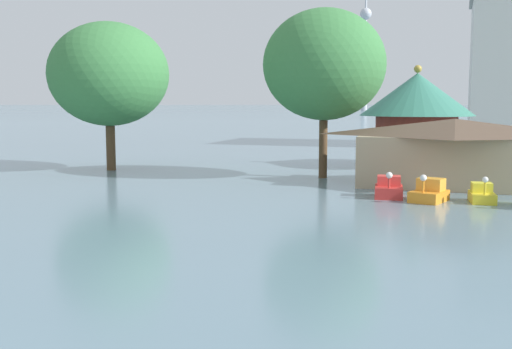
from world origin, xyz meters
The scene contains 8 objects.
pedal_boat_red centered at (8.06, 30.85, 0.53)m, with size 1.89×2.59×1.67m.
pedal_boat_orange centered at (10.50, 29.94, 0.54)m, with size 2.36×2.83×1.69m.
pedal_boat_yellow centered at (13.44, 30.59, 0.46)m, with size 1.57×2.39×1.62m.
boathouse centered at (11.80, 37.30, 2.44)m, with size 13.58×7.46×4.67m.
green_roof_pavilion centered at (8.49, 49.96, 4.89)m, with size 10.15×10.15×9.06m.
shoreline_tree_tall_left centered at (-16.10, 39.00, 8.10)m, with size 10.09×10.09×12.47m.
shoreline_tree_mid centered at (2.24, 39.20, 8.59)m, with size 9.26×9.26×12.79m.
distant_broadcast_tower centered at (-43.94, 395.01, 51.64)m, with size 7.25×7.25×128.58m.
Camera 1 is at (11.75, -7.48, 5.86)m, focal length 43.53 mm.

